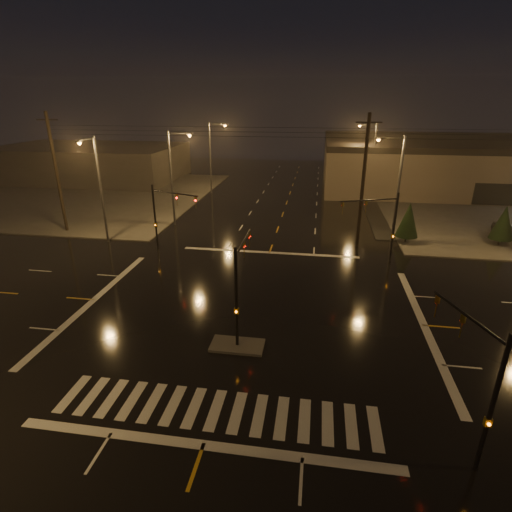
# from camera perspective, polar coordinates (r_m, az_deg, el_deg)

# --- Properties ---
(ground) EXTENTS (140.00, 140.00, 0.00)m
(ground) POSITION_cam_1_polar(r_m,az_deg,el_deg) (26.54, -0.98, -7.97)
(ground) COLOR black
(ground) RESTS_ON ground
(sidewalk_nw) EXTENTS (36.00, 36.00, 0.12)m
(sidewalk_nw) POSITION_cam_1_polar(r_m,az_deg,el_deg) (64.08, -23.68, 8.05)
(sidewalk_nw) COLOR #403E39
(sidewalk_nw) RESTS_ON ground
(median_island) EXTENTS (3.00, 1.60, 0.15)m
(median_island) POSITION_cam_1_polar(r_m,az_deg,el_deg) (23.16, -2.69, -12.63)
(median_island) COLOR #403E39
(median_island) RESTS_ON ground
(crosswalk) EXTENTS (15.00, 2.60, 0.01)m
(crosswalk) POSITION_cam_1_polar(r_m,az_deg,el_deg) (19.38, -5.80, -21.00)
(crosswalk) COLOR beige
(crosswalk) RESTS_ON ground
(stop_bar_near) EXTENTS (16.00, 0.50, 0.01)m
(stop_bar_near) POSITION_cam_1_polar(r_m,az_deg,el_deg) (18.02, -7.53, -25.20)
(stop_bar_near) COLOR beige
(stop_bar_near) RESTS_ON ground
(stop_bar_far) EXTENTS (16.00, 0.50, 0.01)m
(stop_bar_far) POSITION_cam_1_polar(r_m,az_deg,el_deg) (36.40, 1.96, 0.51)
(stop_bar_far) COLOR beige
(stop_bar_far) RESTS_ON ground
(commercial_block) EXTENTS (30.00, 18.00, 5.60)m
(commercial_block) POSITION_cam_1_polar(r_m,az_deg,el_deg) (76.27, -22.55, 12.24)
(commercial_block) COLOR #393432
(commercial_block) RESTS_ON ground
(signal_mast_median) EXTENTS (0.25, 4.59, 6.00)m
(signal_mast_median) POSITION_cam_1_polar(r_m,az_deg,el_deg) (22.13, -2.39, -3.39)
(signal_mast_median) COLOR black
(signal_mast_median) RESTS_ON ground
(signal_mast_ne) EXTENTS (4.84, 1.86, 6.00)m
(signal_mast_ne) POSITION_cam_1_polar(r_m,az_deg,el_deg) (34.60, 17.72, 4.96)
(signal_mast_ne) COLOR black
(signal_mast_ne) RESTS_ON ground
(signal_mast_nw) EXTENTS (4.84, 1.86, 6.00)m
(signal_mast_nw) POSITION_cam_1_polar(r_m,az_deg,el_deg) (36.73, -13.11, 6.36)
(signal_mast_nw) COLOR black
(signal_mast_nw) RESTS_ON ground
(signal_mast_se) EXTENTS (1.55, 3.87, 6.00)m
(signal_mast_se) POSITION_cam_1_polar(r_m,az_deg,el_deg) (17.19, 29.38, -14.67)
(signal_mast_se) COLOR black
(signal_mast_se) RESTS_ON ground
(streetlight_1) EXTENTS (2.77, 0.32, 10.00)m
(streetlight_1) POSITION_cam_1_polar(r_m,az_deg,el_deg) (44.08, -11.67, 11.64)
(streetlight_1) COLOR #38383A
(streetlight_1) RESTS_ON ground
(streetlight_2) EXTENTS (2.77, 0.32, 10.00)m
(streetlight_2) POSITION_cam_1_polar(r_m,az_deg,el_deg) (59.18, -6.29, 14.39)
(streetlight_2) COLOR #38383A
(streetlight_2) RESTS_ON ground
(streetlight_3) EXTENTS (2.77, 0.32, 10.00)m
(streetlight_3) POSITION_cam_1_polar(r_m,az_deg,el_deg) (40.07, 19.33, 9.92)
(streetlight_3) COLOR #38383A
(streetlight_3) RESTS_ON ground
(streetlight_4) EXTENTS (2.77, 0.32, 10.00)m
(streetlight_4) POSITION_cam_1_polar(r_m,az_deg,el_deg) (59.62, 16.18, 13.75)
(streetlight_4) COLOR #38383A
(streetlight_4) RESTS_ON ground
(streetlight_5) EXTENTS (0.32, 2.77, 10.00)m
(streetlight_5) POSITION_cam_1_polar(r_m,az_deg,el_deg) (40.04, -21.61, 9.61)
(streetlight_5) COLOR #38383A
(streetlight_5) RESTS_ON ground
(utility_pole_0) EXTENTS (2.20, 0.32, 12.00)m
(utility_pole_0) POSITION_cam_1_polar(r_m,az_deg,el_deg) (45.53, -26.59, 10.57)
(utility_pole_0) COLOR black
(utility_pole_0) RESTS_ON ground
(utility_pole_1) EXTENTS (2.20, 0.32, 12.00)m
(utility_pole_1) POSITION_cam_1_polar(r_m,az_deg,el_deg) (37.60, 15.05, 10.20)
(utility_pole_1) COLOR black
(utility_pole_1) RESTS_ON ground
(conifer_0) EXTENTS (2.11, 2.11, 4.00)m
(conifer_0) POSITION_cam_1_polar(r_m,az_deg,el_deg) (40.79, 20.94, 4.88)
(conifer_0) COLOR black
(conifer_0) RESTS_ON ground
(conifer_1) EXTENTS (2.06, 2.06, 3.92)m
(conifer_1) POSITION_cam_1_polar(r_m,az_deg,el_deg) (43.97, 31.87, 4.10)
(conifer_1) COLOR black
(conifer_1) RESTS_ON ground
(car_parked) EXTENTS (1.74, 4.05, 1.36)m
(car_parked) POSITION_cam_1_polar(r_m,az_deg,el_deg) (47.69, 32.06, 3.16)
(car_parked) COLOR black
(car_parked) RESTS_ON ground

